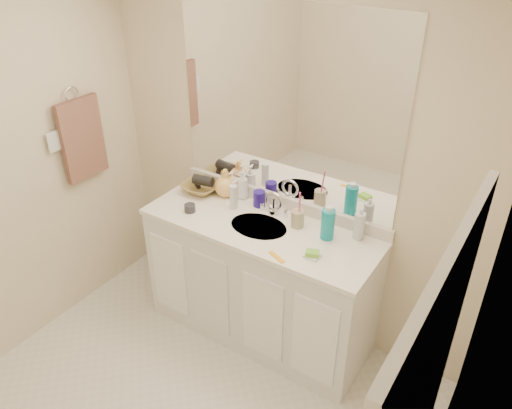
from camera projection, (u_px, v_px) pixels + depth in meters
The scene contains 26 objects.
wall_back at pixel (284, 162), 3.13m from camera, with size 2.60×0.02×2.40m, color beige.
wall_right at pixel (431, 409), 1.59m from camera, with size 0.02×2.60×2.40m, color beige.
vanity_cabinet at pixel (260, 282), 3.33m from camera, with size 1.50×0.55×0.85m, color white.
countertop at pixel (260, 227), 3.11m from camera, with size 1.52×0.57×0.03m, color white.
backsplash at pixel (282, 201), 3.26m from camera, with size 1.52×0.03×0.08m, color silver.
sink_basin at pixel (259, 228), 3.09m from camera, with size 0.37×0.37×0.02m, color silver.
faucet at pixel (274, 206), 3.18m from camera, with size 0.02×0.02×0.11m, color silver.
mirror at pixel (285, 107), 2.94m from camera, with size 1.48×0.01×1.20m, color white.
blue_mug at pixel (259, 199), 3.27m from camera, with size 0.08×0.08×0.11m, color navy.
tan_cup at pixel (297, 219), 3.06m from camera, with size 0.08×0.08×0.11m, color tan.
toothbrush at pixel (300, 206), 3.00m from camera, with size 0.01×0.01×0.20m, color #FE4280.
mouthwash_bottle at pixel (328, 224), 2.93m from camera, with size 0.08×0.08×0.19m, color #0D93A3.
clear_pump_bottle at pixel (359, 226), 2.93m from camera, with size 0.06×0.06×0.17m, color silver.
soap_dish at pixel (312, 256), 2.81m from camera, with size 0.09×0.07×0.01m, color white.
green_soap at pixel (312, 253), 2.80m from camera, with size 0.08×0.05×0.03m, color #7AC931.
orange_comb at pixel (277, 257), 2.80m from camera, with size 0.13×0.03×0.01m, color #FFAC1A.
dark_jar at pixel (190, 208), 3.22m from camera, with size 0.07×0.07×0.05m, color #2C2C32.
extra_white_bottle at pixel (234, 197), 3.23m from camera, with size 0.05×0.05×0.17m, color silver.
soap_bottle_white at pixel (243, 185), 3.33m from camera, with size 0.08×0.08×0.20m, color white.
soap_bottle_cream at pixel (233, 183), 3.37m from camera, with size 0.08×0.08×0.18m, color #FDE8CE.
soap_bottle_yellow at pixel (226, 183), 3.37m from camera, with size 0.15×0.15×0.19m, color #FCBF62.
wicker_basket at pixel (201, 187), 3.45m from camera, with size 0.26×0.26×0.06m, color olive.
hair_dryer at pixel (203, 181), 3.41m from camera, with size 0.07×0.07×0.14m, color black.
towel_ring at pixel (72, 95), 3.17m from camera, with size 0.11×0.11×0.01m, color silver.
hand_towel at pixel (82, 139), 3.32m from camera, with size 0.04×0.32×0.55m, color brown.
switch_plate at pixel (54, 142), 3.16m from camera, with size 0.01×0.09×0.13m, color silver.
Camera 1 is at (1.40, -1.17, 2.57)m, focal length 35.00 mm.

